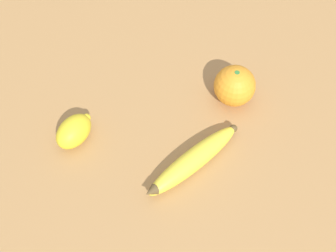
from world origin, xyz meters
name	(u,v)px	position (x,y,z in m)	size (l,w,h in m)	color
ground_plane	(194,148)	(0.00, 0.00, 0.00)	(3.00, 3.00, 0.00)	#A87A47
banana	(193,160)	(-0.01, -0.03, 0.02)	(0.22, 0.13, 0.04)	yellow
orange	(235,86)	(0.11, 0.09, 0.04)	(0.08, 0.08, 0.08)	orange
lemon	(74,131)	(-0.21, 0.09, 0.03)	(0.10, 0.09, 0.05)	yellow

